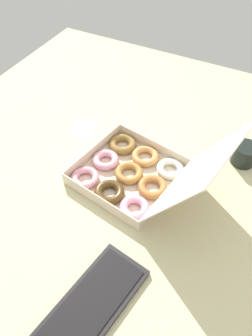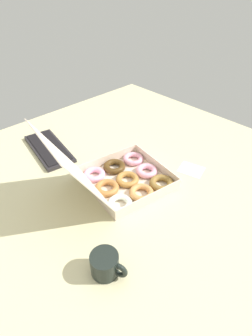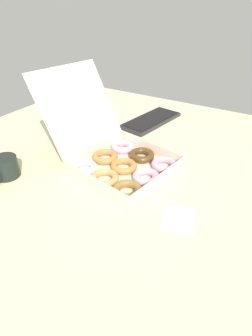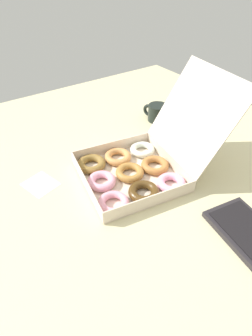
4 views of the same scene
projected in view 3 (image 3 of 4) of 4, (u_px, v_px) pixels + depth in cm
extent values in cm
cube|color=beige|center=(121.00, 174.00, 104.55)|extent=(180.00, 180.00, 2.00)
cube|color=beige|center=(125.00, 169.00, 105.30)|extent=(39.55, 39.55, 0.40)
cube|color=beige|center=(93.00, 182.00, 93.16)|extent=(6.24, 33.78, 5.11)
cube|color=beige|center=(150.00, 148.00, 114.41)|extent=(6.24, 33.78, 5.11)
cube|color=beige|center=(160.00, 180.00, 94.47)|extent=(32.99, 6.10, 5.11)
cube|color=beige|center=(95.00, 150.00, 113.10)|extent=(32.99, 6.10, 5.11)
cube|color=beige|center=(78.00, 106.00, 108.41)|extent=(36.71, 23.12, 29.78)
torus|color=olive|center=(127.00, 190.00, 91.32)|extent=(15.63, 15.63, 2.97)
torus|color=#EEA3BB|center=(146.00, 176.00, 98.36)|extent=(11.17, 11.17, 2.86)
torus|color=pink|center=(164.00, 164.00, 105.33)|extent=(14.24, 14.24, 2.58)
torus|color=tan|center=(105.00, 178.00, 97.53)|extent=(10.81, 10.81, 2.69)
torus|color=#AD7938|center=(125.00, 166.00, 104.19)|extent=(11.28, 11.28, 2.69)
torus|color=#4C3314|center=(142.00, 155.00, 111.50)|extent=(11.79, 11.79, 2.96)
torus|color=silver|center=(84.00, 167.00, 103.58)|extent=(12.77, 12.77, 2.53)
torus|color=#B17239|center=(105.00, 157.00, 110.41)|extent=(12.38, 12.38, 2.75)
torus|color=#EF9FBF|center=(123.00, 147.00, 117.64)|extent=(13.38, 13.38, 2.90)
cube|color=#262327|center=(151.00, 120.00, 144.82)|extent=(39.22, 21.32, 1.80)
cube|color=black|center=(151.00, 119.00, 144.21)|extent=(35.87, 18.40, 0.40)
cylinder|color=black|center=(6.00, 167.00, 99.55)|extent=(9.31, 9.31, 8.13)
cylinder|color=black|center=(4.00, 161.00, 98.12)|extent=(8.19, 8.19, 0.49)
cube|color=white|center=(179.00, 219.00, 81.88)|extent=(13.73, 12.56, 0.15)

